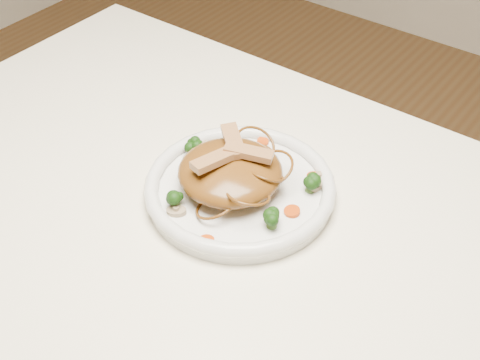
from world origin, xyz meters
The scene contains 19 objects.
table centered at (0.00, 0.00, 0.65)m, with size 1.20×0.80×0.75m.
plate centered at (-0.04, 0.08, 0.76)m, with size 0.26×0.26×0.02m, color white.
noodle_mound centered at (-0.06, 0.08, 0.79)m, with size 0.14×0.14×0.05m, color brown.
chicken_a centered at (-0.04, 0.10, 0.82)m, with size 0.07×0.02×0.01m, color tan.
chicken_b centered at (-0.07, 0.10, 0.82)m, with size 0.07×0.02×0.01m, color tan.
chicken_c centered at (-0.07, 0.06, 0.82)m, with size 0.07×0.02×0.01m, color tan.
broccoli_0 centered at (0.04, 0.13, 0.78)m, with size 0.03×0.03×0.03m, color #183B0C, non-canonical shape.
broccoli_1 centered at (-0.14, 0.10, 0.78)m, with size 0.02×0.02×0.03m, color #183B0C, non-canonical shape.
broccoli_2 centered at (-0.09, 0.00, 0.78)m, with size 0.02×0.02×0.03m, color #183B0C, non-canonical shape.
broccoli_3 centered at (0.03, 0.05, 0.78)m, with size 0.02×0.02×0.03m, color #183B0C, non-canonical shape.
carrot_0 centered at (0.03, 0.16, 0.77)m, with size 0.02×0.02×0.01m, color #CC3D07.
carrot_1 centered at (-0.13, 0.08, 0.77)m, with size 0.02×0.02×0.01m, color #CC3D07.
carrot_2 centered at (0.04, 0.08, 0.77)m, with size 0.02×0.02×0.01m, color #CC3D07.
carrot_3 centered at (-0.08, 0.18, 0.77)m, with size 0.02×0.02×0.01m, color #CC3D07.
carrot_4 centered at (-0.02, -0.03, 0.77)m, with size 0.02×0.02×0.01m, color #CC3D07.
mushroom_0 centered at (-0.08, -0.01, 0.77)m, with size 0.03×0.03×0.01m, color tan.
mushroom_1 centered at (0.04, 0.14, 0.77)m, with size 0.02×0.02×0.01m, color tan.
mushroom_2 centered at (-0.14, 0.12, 0.77)m, with size 0.03×0.03×0.01m, color tan.
mushroom_3 centered at (0.03, 0.16, 0.77)m, with size 0.03×0.03×0.01m, color tan.
Camera 1 is at (0.35, -0.45, 1.36)m, focal length 49.03 mm.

